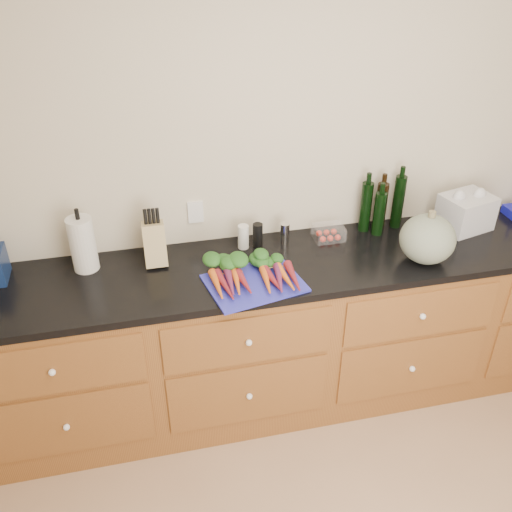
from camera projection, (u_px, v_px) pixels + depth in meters
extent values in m
cube|color=beige|center=(305.00, 168.00, 3.01)|extent=(4.10, 0.05, 2.60)
cube|color=brown|center=(315.00, 330.00, 3.20)|extent=(3.60, 0.60, 0.90)
cube|color=brown|center=(52.00, 370.00, 2.56)|extent=(0.82, 0.01, 0.28)
sphere|color=white|center=(52.00, 372.00, 2.54)|extent=(0.03, 0.03, 0.03)
cube|color=brown|center=(67.00, 425.00, 2.75)|extent=(0.82, 0.01, 0.38)
sphere|color=white|center=(67.00, 427.00, 2.74)|extent=(0.03, 0.03, 0.03)
cube|color=brown|center=(248.00, 341.00, 2.72)|extent=(0.82, 0.01, 0.28)
sphere|color=white|center=(249.00, 343.00, 2.71)|extent=(0.03, 0.03, 0.03)
cube|color=brown|center=(249.00, 394.00, 2.92)|extent=(0.82, 0.01, 0.38)
sphere|color=white|center=(249.00, 396.00, 2.90)|extent=(0.03, 0.03, 0.03)
cube|color=brown|center=(421.00, 315.00, 2.89)|extent=(0.82, 0.01, 0.28)
sphere|color=white|center=(423.00, 316.00, 2.88)|extent=(0.03, 0.03, 0.03)
cube|color=brown|center=(411.00, 367.00, 3.09)|extent=(0.82, 0.01, 0.38)
sphere|color=white|center=(412.00, 369.00, 3.07)|extent=(0.03, 0.03, 0.03)
cube|color=black|center=(320.00, 260.00, 2.95)|extent=(3.64, 0.62, 0.04)
cube|color=#282BAE|center=(254.00, 283.00, 2.73)|extent=(0.50, 0.42, 0.01)
cone|color=orange|center=(218.00, 286.00, 2.67)|extent=(0.04, 0.21, 0.04)
cone|color=maroon|center=(225.00, 285.00, 2.68)|extent=(0.04, 0.21, 0.04)
cone|color=#692049|center=(232.00, 284.00, 2.68)|extent=(0.04, 0.21, 0.04)
cone|color=orange|center=(239.00, 283.00, 2.69)|extent=(0.04, 0.21, 0.04)
cone|color=maroon|center=(245.00, 282.00, 2.69)|extent=(0.04, 0.21, 0.04)
ellipsoid|color=#24531B|center=(226.00, 265.00, 2.80)|extent=(0.21, 0.12, 0.06)
cone|color=orange|center=(265.00, 280.00, 2.71)|extent=(0.04, 0.21, 0.04)
cone|color=maroon|center=(272.00, 279.00, 2.72)|extent=(0.04, 0.21, 0.04)
cone|color=#692049|center=(278.00, 278.00, 2.72)|extent=(0.04, 0.21, 0.04)
cone|color=orange|center=(285.00, 277.00, 2.73)|extent=(0.04, 0.21, 0.04)
cone|color=maroon|center=(291.00, 276.00, 2.74)|extent=(0.04, 0.21, 0.04)
ellipsoid|color=#24531B|center=(270.00, 259.00, 2.85)|extent=(0.21, 0.12, 0.06)
ellipsoid|color=#5D6A59|center=(428.00, 239.00, 2.85)|extent=(0.28, 0.28, 0.25)
cylinder|color=silver|center=(83.00, 244.00, 2.78)|extent=(0.12, 0.12, 0.28)
cube|color=tan|center=(155.00, 244.00, 2.84)|extent=(0.11, 0.11, 0.22)
cylinder|color=silver|center=(243.00, 237.00, 2.98)|extent=(0.06, 0.06, 0.13)
cylinder|color=black|center=(258.00, 235.00, 3.00)|extent=(0.05, 0.05, 0.13)
cylinder|color=silver|center=(285.00, 233.00, 3.03)|extent=(0.05, 0.05, 0.12)
cube|color=white|center=(329.00, 233.00, 3.08)|extent=(0.16, 0.13, 0.07)
cylinder|color=black|center=(366.00, 207.00, 3.11)|extent=(0.06, 0.06, 0.28)
cylinder|color=black|center=(381.00, 206.00, 3.14)|extent=(0.06, 0.06, 0.27)
cylinder|color=black|center=(398.00, 202.00, 3.14)|extent=(0.06, 0.06, 0.30)
cylinder|color=black|center=(379.00, 214.00, 3.08)|extent=(0.06, 0.06, 0.25)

